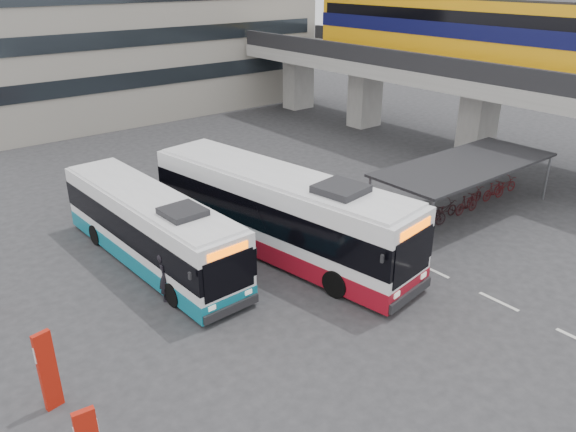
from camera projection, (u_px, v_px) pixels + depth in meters
ground at (391, 291)px, 21.35m from camera, size 120.00×120.00×0.00m
viaduct at (437, 52)px, 36.94m from camera, size 8.00×32.00×9.68m
bike_shelter at (463, 186)px, 27.81m from camera, size 10.00×4.00×2.54m
road_markings at (499, 301)px, 20.64m from camera, size 0.15×7.60×0.01m
bus_main at (279, 213)px, 23.69m from camera, size 4.77×13.24×3.83m
bus_teal at (150, 228)px, 22.88m from camera, size 2.86×11.15×3.27m
pedestrian at (165, 277)px, 20.43m from camera, size 0.78×0.81×1.87m
sign_totem_mid at (48, 370)px, 15.19m from camera, size 0.53×0.25×2.46m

